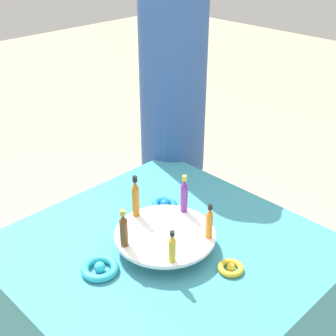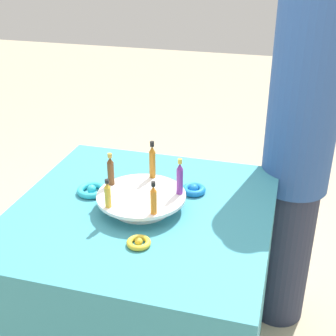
# 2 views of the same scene
# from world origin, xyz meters

# --- Properties ---
(party_table) EXTENTS (0.92, 0.92, 0.79)m
(party_table) POSITION_xyz_m (0.00, 0.00, 0.39)
(party_table) COLOR teal
(party_table) RESTS_ON ground_plane
(display_stand) EXTENTS (0.32, 0.32, 0.06)m
(display_stand) POSITION_xyz_m (0.00, 0.00, 0.82)
(display_stand) COLOR white
(display_stand) RESTS_ON party_table
(bottle_purple) EXTENTS (0.02, 0.02, 0.13)m
(bottle_purple) POSITION_xyz_m (-0.04, 0.13, 0.91)
(bottle_purple) COLOR #702D93
(bottle_purple) RESTS_ON display_stand
(bottle_amber) EXTENTS (0.02, 0.02, 0.15)m
(bottle_amber) POSITION_xyz_m (-0.14, -0.00, 0.91)
(bottle_amber) COLOR #AD6B19
(bottle_amber) RESTS_ON display_stand
(bottle_brown) EXTENTS (0.02, 0.02, 0.12)m
(bottle_brown) POSITION_xyz_m (-0.04, -0.13, 0.90)
(bottle_brown) COLOR brown
(bottle_brown) RESTS_ON display_stand
(bottle_gold) EXTENTS (0.02, 0.02, 0.10)m
(bottle_gold) POSITION_xyz_m (0.11, -0.08, 0.89)
(bottle_gold) COLOR gold
(bottle_gold) RESTS_ON display_stand
(bottle_orange) EXTENTS (0.02, 0.02, 0.12)m
(bottle_orange) POSITION_xyz_m (0.11, 0.08, 0.90)
(bottle_orange) COLOR orange
(bottle_orange) RESTS_ON display_stand
(ribbon_bow_teal) EXTENTS (0.11, 0.11, 0.03)m
(ribbon_bow_teal) POSITION_xyz_m (-0.05, -0.22, 0.80)
(ribbon_bow_teal) COLOR #2DB7CC
(ribbon_bow_teal) RESTS_ON party_table
(ribbon_bow_gold) EXTENTS (0.08, 0.08, 0.03)m
(ribbon_bow_gold) POSITION_xyz_m (0.21, 0.06, 0.80)
(ribbon_bow_gold) COLOR gold
(ribbon_bow_gold) RESTS_ON party_table
(ribbon_bow_blue) EXTENTS (0.09, 0.09, 0.03)m
(ribbon_bow_blue) POSITION_xyz_m (-0.16, 0.15, 0.80)
(ribbon_bow_blue) COLOR blue
(ribbon_bow_blue) RESTS_ON party_table
(person_figure) EXTENTS (0.28, 0.28, 1.66)m
(person_figure) POSITION_xyz_m (-0.49, 0.52, 0.84)
(person_figure) COLOR #282D42
(person_figure) RESTS_ON ground_plane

